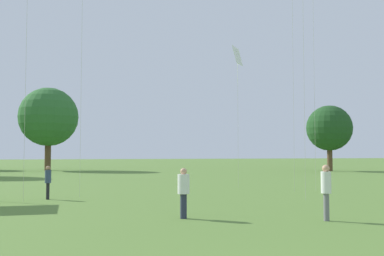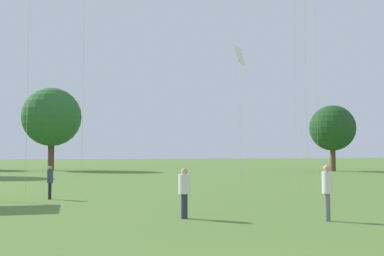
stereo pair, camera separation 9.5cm
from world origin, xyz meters
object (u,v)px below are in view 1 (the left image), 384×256
at_px(person_standing_3, 48,179).
at_px(kite_4, 238,58).
at_px(person_standing_1, 326,187).
at_px(person_standing_2, 184,189).
at_px(distant_tree_1, 329,128).
at_px(distant_tree_2, 48,117).

bearing_deg(person_standing_3, kite_4, 23.25).
xyz_separation_m(person_standing_1, person_standing_2, (-4.34, 1.69, -0.11)).
height_order(distant_tree_1, distant_tree_2, distant_tree_2).
bearing_deg(person_standing_1, distant_tree_1, 123.90).
bearing_deg(person_standing_3, distant_tree_2, 96.41).
bearing_deg(distant_tree_2, distant_tree_1, -17.69).
distance_m(kite_4, distant_tree_2, 34.37).
bearing_deg(person_standing_3, person_standing_2, -54.62).
relative_size(person_standing_2, person_standing_3, 1.07).
distance_m(distant_tree_1, distant_tree_2, 34.33).
relative_size(person_standing_2, kite_4, 0.19).
distance_m(person_standing_2, kite_4, 14.98).
xyz_separation_m(kite_4, distant_tree_2, (-12.88, 31.82, -1.52)).
distance_m(person_standing_1, person_standing_2, 4.66).
bearing_deg(kite_4, person_standing_3, -165.25).
xyz_separation_m(person_standing_2, distant_tree_2, (-6.54, 43.37, 5.61)).
height_order(person_standing_2, distant_tree_2, distant_tree_2).
xyz_separation_m(person_standing_1, distant_tree_1, (21.79, 34.64, 4.03)).
xyz_separation_m(person_standing_2, kite_4, (6.34, 11.54, 7.14)).
xyz_separation_m(person_standing_3, distant_tree_1, (30.84, 25.37, 4.17)).
height_order(person_standing_1, distant_tree_1, distant_tree_1).
bearing_deg(distant_tree_1, distant_tree_2, 162.31).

